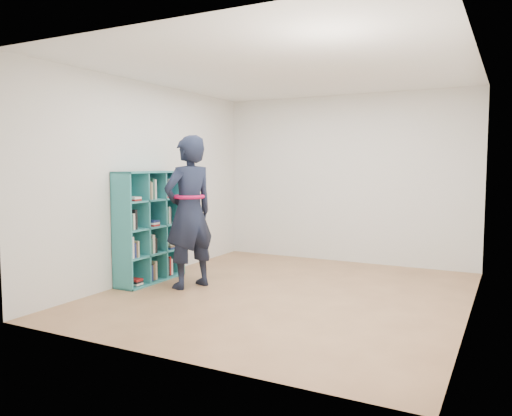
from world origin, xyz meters
The scene contains 9 objects.
floor centered at (0.00, 0.00, 0.00)m, with size 4.50×4.50×0.00m, color #8C613F.
ceiling centered at (0.00, 0.00, 2.60)m, with size 4.50×4.50×0.00m, color white.
wall_left centered at (-2.00, 0.00, 1.30)m, with size 0.02×4.50×2.60m, color silver.
wall_right centered at (2.00, 0.00, 1.30)m, with size 0.02×4.50×2.60m, color silver.
wall_back centered at (0.00, 2.25, 1.30)m, with size 4.00×0.02×2.60m, color silver.
wall_front centered at (0.00, -2.25, 1.30)m, with size 4.00×0.02×2.60m, color silver.
bookshelf centered at (-1.86, -0.25, 0.70)m, with size 0.32×1.08×1.44m.
person centered at (-1.20, -0.26, 0.94)m, with size 0.66×0.80×1.88m.
smartphone centered at (-1.30, -0.14, 1.07)m, with size 0.03×0.10×0.14m.
Camera 1 is at (2.35, -5.31, 1.53)m, focal length 35.00 mm.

